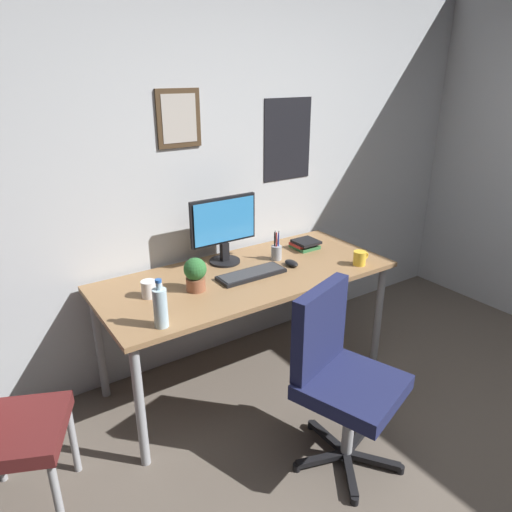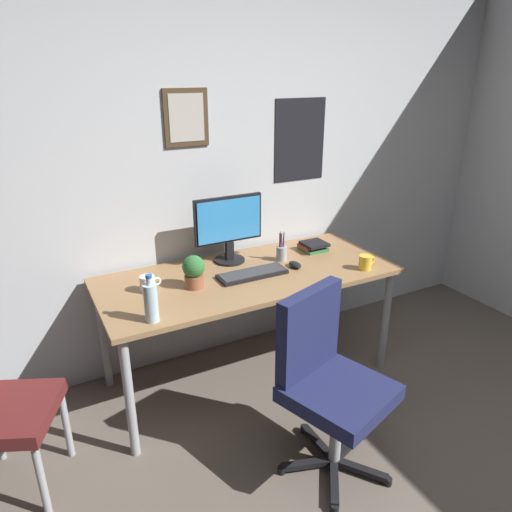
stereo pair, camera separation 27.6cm
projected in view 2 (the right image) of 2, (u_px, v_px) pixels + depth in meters
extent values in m
cube|color=silver|center=(242.00, 169.00, 3.18)|extent=(4.40, 0.08, 2.60)
cube|color=#4C3823|center=(186.00, 118.00, 2.84)|extent=(0.28, 0.02, 0.34)
cube|color=beige|center=(187.00, 118.00, 2.83)|extent=(0.22, 0.00, 0.28)
cube|color=black|center=(300.00, 140.00, 3.26)|extent=(0.40, 0.01, 0.56)
cube|color=#936D47|center=(248.00, 275.00, 2.91)|extent=(1.83, 0.79, 0.03)
cylinder|color=#9EA0A5|center=(129.00, 398.00, 2.40)|extent=(0.05, 0.05, 0.73)
cylinder|color=#9EA0A5|center=(385.00, 321.00, 3.14)|extent=(0.05, 0.05, 0.73)
cylinder|color=#9EA0A5|center=(103.00, 337.00, 2.96)|extent=(0.05, 0.05, 0.73)
cylinder|color=#9EA0A5|center=(327.00, 283.00, 3.70)|extent=(0.05, 0.05, 0.73)
cube|color=#1E234C|center=(339.00, 393.00, 2.29)|extent=(0.58, 0.58, 0.08)
cube|color=#1E234C|center=(309.00, 331.00, 2.32)|extent=(0.42, 0.20, 0.45)
cylinder|color=#9EA0A5|center=(336.00, 434.00, 2.38)|extent=(0.08, 0.08, 0.42)
cube|color=black|center=(349.00, 446.00, 2.54)|extent=(0.28, 0.13, 0.03)
cylinder|color=black|center=(363.00, 434.00, 2.64)|extent=(0.05, 0.05, 0.04)
cube|color=black|center=(318.00, 443.00, 2.56)|extent=(0.04, 0.28, 0.03)
cylinder|color=black|center=(304.00, 429.00, 2.68)|extent=(0.05, 0.05, 0.04)
cube|color=black|center=(308.00, 464.00, 2.42)|extent=(0.28, 0.12, 0.03)
cylinder|color=black|center=(281.00, 470.00, 2.41)|extent=(0.05, 0.05, 0.04)
cube|color=black|center=(334.00, 482.00, 2.32)|extent=(0.20, 0.25, 0.03)
cylinder|color=black|center=(335.00, 509.00, 2.20)|extent=(0.05, 0.05, 0.04)
cube|color=black|center=(360.00, 469.00, 2.39)|extent=(0.20, 0.25, 0.03)
cylinder|color=black|center=(388.00, 481.00, 2.34)|extent=(0.05, 0.05, 0.04)
cube|color=#591E1E|center=(7.00, 413.00, 2.19)|extent=(0.55, 0.55, 0.07)
cylinder|color=#9EA0A5|center=(42.00, 481.00, 2.12)|extent=(0.05, 0.05, 0.41)
cylinder|color=#9EA0A5|center=(66.00, 425.00, 2.45)|extent=(0.05, 0.05, 0.41)
cylinder|color=black|center=(230.00, 260.00, 3.09)|extent=(0.20, 0.20, 0.01)
cube|color=black|center=(229.00, 250.00, 3.06)|extent=(0.05, 0.04, 0.12)
cube|color=black|center=(228.00, 219.00, 2.99)|extent=(0.46, 0.02, 0.30)
cube|color=#338CD8|center=(230.00, 220.00, 2.97)|extent=(0.43, 0.00, 0.27)
cube|color=black|center=(252.00, 274.00, 2.86)|extent=(0.43, 0.15, 0.02)
cube|color=#38383A|center=(252.00, 272.00, 2.86)|extent=(0.41, 0.13, 0.00)
ellipsoid|color=black|center=(295.00, 265.00, 2.98)|extent=(0.06, 0.11, 0.04)
cylinder|color=silver|center=(151.00, 303.00, 2.32)|extent=(0.07, 0.07, 0.20)
cylinder|color=silver|center=(149.00, 281.00, 2.27)|extent=(0.03, 0.03, 0.04)
cylinder|color=#2659B2|center=(149.00, 276.00, 2.27)|extent=(0.03, 0.03, 0.02)
cylinder|color=yellow|center=(365.00, 262.00, 2.95)|extent=(0.08, 0.08, 0.09)
torus|color=yellow|center=(372.00, 260.00, 2.97)|extent=(0.05, 0.01, 0.05)
cylinder|color=white|center=(147.00, 284.00, 2.65)|extent=(0.08, 0.08, 0.09)
torus|color=white|center=(157.00, 281.00, 2.67)|extent=(0.05, 0.01, 0.05)
cylinder|color=brown|center=(194.00, 281.00, 2.71)|extent=(0.11, 0.11, 0.07)
sphere|color=#2D6B33|center=(193.00, 266.00, 2.67)|extent=(0.13, 0.13, 0.13)
ellipsoid|color=#287A38|center=(187.00, 262.00, 2.67)|extent=(0.07, 0.08, 0.02)
ellipsoid|color=#287A38|center=(197.00, 261.00, 2.70)|extent=(0.07, 0.08, 0.02)
ellipsoid|color=#287A38|center=(191.00, 269.00, 2.63)|extent=(0.08, 0.07, 0.02)
cylinder|color=#9EA0A5|center=(282.00, 254.00, 3.08)|extent=(0.07, 0.07, 0.09)
cylinder|color=#263FBF|center=(284.00, 243.00, 3.05)|extent=(0.01, 0.01, 0.13)
cylinder|color=red|center=(281.00, 243.00, 3.05)|extent=(0.01, 0.01, 0.13)
cylinder|color=black|center=(280.00, 242.00, 3.06)|extent=(0.01, 0.01, 0.13)
cylinder|color=#9EA0A5|center=(283.00, 241.00, 3.06)|extent=(0.01, 0.03, 0.14)
cylinder|color=#9EA0A5|center=(281.00, 242.00, 3.05)|extent=(0.01, 0.02, 0.14)
cube|color=#33723F|center=(313.00, 248.00, 3.27)|extent=(0.16, 0.16, 0.02)
cube|color=#B22D28|center=(313.00, 245.00, 3.27)|extent=(0.18, 0.13, 0.02)
cube|color=black|center=(314.00, 244.00, 3.24)|extent=(0.16, 0.16, 0.02)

